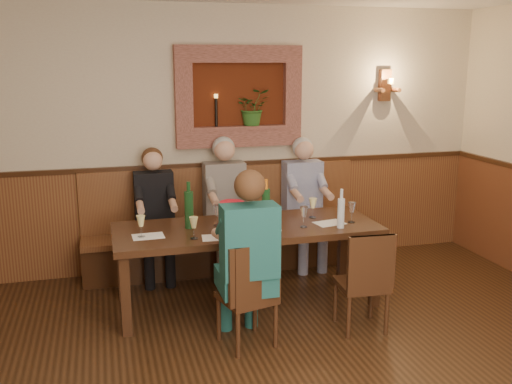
# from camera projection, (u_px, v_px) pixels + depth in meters

# --- Properties ---
(room_shell) EXTENTS (6.04, 6.04, 2.82)m
(room_shell) POSITION_uv_depth(u_px,v_px,m) (328.00, 121.00, 3.20)
(room_shell) COLOR beige
(room_shell) RESTS_ON ground
(wainscoting) EXTENTS (6.02, 6.02, 1.15)m
(wainscoting) POSITION_uv_depth(u_px,v_px,m) (322.00, 333.00, 3.49)
(wainscoting) COLOR brown
(wainscoting) RESTS_ON ground
(wall_niche) EXTENTS (1.36, 0.30, 1.06)m
(wall_niche) POSITION_uv_depth(u_px,v_px,m) (243.00, 101.00, 6.05)
(wall_niche) COLOR #511D0B
(wall_niche) RESTS_ON ground
(wall_sconce) EXTENTS (0.25, 0.20, 0.35)m
(wall_sconce) POSITION_uv_depth(u_px,v_px,m) (386.00, 86.00, 6.43)
(wall_sconce) COLOR brown
(wall_sconce) RESTS_ON ground
(dining_table) EXTENTS (2.40, 0.90, 0.75)m
(dining_table) POSITION_uv_depth(u_px,v_px,m) (247.00, 234.00, 5.21)
(dining_table) COLOR #362210
(dining_table) RESTS_ON ground
(bench) EXTENTS (3.00, 0.45, 1.11)m
(bench) POSITION_uv_depth(u_px,v_px,m) (225.00, 240.00, 6.18)
(bench) COLOR #381E0F
(bench) RESTS_ON ground
(chair_near_left) EXTENTS (0.47, 0.47, 0.88)m
(chair_near_left) POSITION_uv_depth(u_px,v_px,m) (248.00, 315.00, 4.51)
(chair_near_left) COLOR #362210
(chair_near_left) RESTS_ON ground
(chair_near_right) EXTENTS (0.41, 0.41, 0.87)m
(chair_near_right) POSITION_uv_depth(u_px,v_px,m) (361.00, 301.00, 4.79)
(chair_near_right) COLOR #362210
(chair_near_right) RESTS_ON ground
(person_bench_left) EXTENTS (0.39, 0.48, 1.37)m
(person_bench_left) POSITION_uv_depth(u_px,v_px,m) (156.00, 227.00, 5.83)
(person_bench_left) COLOR black
(person_bench_left) RESTS_ON ground
(person_bench_mid) EXTENTS (0.43, 0.53, 1.45)m
(person_bench_mid) POSITION_uv_depth(u_px,v_px,m) (226.00, 218.00, 6.01)
(person_bench_mid) COLOR #534E4C
(person_bench_mid) RESTS_ON ground
(person_bench_right) EXTENTS (0.42, 0.51, 1.42)m
(person_bench_right) POSITION_uv_depth(u_px,v_px,m) (304.00, 214.00, 6.24)
(person_bench_right) COLOR navy
(person_bench_right) RESTS_ON ground
(person_chair_front) EXTENTS (0.43, 0.52, 1.44)m
(person_chair_front) POSITION_uv_depth(u_px,v_px,m) (247.00, 274.00, 4.45)
(person_chair_front) COLOR #164050
(person_chair_front) RESTS_ON ground
(spittoon_bucket) EXTENTS (0.24, 0.24, 0.25)m
(spittoon_bucket) POSITION_uv_depth(u_px,v_px,m) (232.00, 215.00, 5.07)
(spittoon_bucket) COLOR red
(spittoon_bucket) RESTS_ON dining_table
(wine_bottle_green_a) EXTENTS (0.09, 0.09, 0.42)m
(wine_bottle_green_a) POSITION_uv_depth(u_px,v_px,m) (266.00, 205.00, 5.24)
(wine_bottle_green_a) COLOR #19471E
(wine_bottle_green_a) RESTS_ON dining_table
(wine_bottle_green_b) EXTENTS (0.10, 0.10, 0.43)m
(wine_bottle_green_b) POSITION_uv_depth(u_px,v_px,m) (189.00, 209.00, 5.09)
(wine_bottle_green_b) COLOR #19471E
(wine_bottle_green_b) RESTS_ON dining_table
(water_bottle) EXTENTS (0.08, 0.08, 0.36)m
(water_bottle) POSITION_uv_depth(u_px,v_px,m) (341.00, 212.00, 5.11)
(water_bottle) COLOR silver
(water_bottle) RESTS_ON dining_table
(tasting_sheet_a) EXTENTS (0.27, 0.20, 0.00)m
(tasting_sheet_a) POSITION_uv_depth(u_px,v_px,m) (148.00, 236.00, 4.88)
(tasting_sheet_a) COLOR white
(tasting_sheet_a) RESTS_ON dining_table
(tasting_sheet_b) EXTENTS (0.26, 0.19, 0.00)m
(tasting_sheet_b) POSITION_uv_depth(u_px,v_px,m) (266.00, 229.00, 5.09)
(tasting_sheet_b) COLOR white
(tasting_sheet_b) RESTS_ON dining_table
(tasting_sheet_c) EXTENTS (0.30, 0.24, 0.00)m
(tasting_sheet_c) POSITION_uv_depth(u_px,v_px,m) (330.00, 223.00, 5.28)
(tasting_sheet_c) COLOR white
(tasting_sheet_c) RESTS_ON dining_table
(tasting_sheet_d) EXTENTS (0.29, 0.22, 0.00)m
(tasting_sheet_d) POSITION_uv_depth(u_px,v_px,m) (218.00, 237.00, 4.85)
(tasting_sheet_d) COLOR white
(tasting_sheet_d) RESTS_ON dining_table
(wine_glass_0) EXTENTS (0.08, 0.08, 0.19)m
(wine_glass_0) POSITION_uv_depth(u_px,v_px,m) (194.00, 228.00, 4.80)
(wine_glass_0) COLOR #F4EA92
(wine_glass_0) RESTS_ON dining_table
(wine_glass_1) EXTENTS (0.08, 0.08, 0.19)m
(wine_glass_1) POSITION_uv_depth(u_px,v_px,m) (270.00, 211.00, 5.32)
(wine_glass_1) COLOR #F4EA92
(wine_glass_1) RESTS_ON dining_table
(wine_glass_2) EXTENTS (0.08, 0.08, 0.19)m
(wine_glass_2) POSITION_uv_depth(u_px,v_px,m) (141.00, 226.00, 4.84)
(wine_glass_2) COLOR #F4EA92
(wine_glass_2) RESTS_ON dining_table
(wine_glass_3) EXTENTS (0.08, 0.08, 0.19)m
(wine_glass_3) POSITION_uv_depth(u_px,v_px,m) (217.00, 215.00, 5.19)
(wine_glass_3) COLOR white
(wine_glass_3) RESTS_ON dining_table
(wine_glass_4) EXTENTS (0.08, 0.08, 0.19)m
(wine_glass_4) POSITION_uv_depth(u_px,v_px,m) (352.00, 212.00, 5.29)
(wine_glass_4) COLOR white
(wine_glass_4) RESTS_ON dining_table
(wine_glass_5) EXTENTS (0.08, 0.08, 0.19)m
(wine_glass_5) POSITION_uv_depth(u_px,v_px,m) (228.00, 228.00, 4.80)
(wine_glass_5) COLOR #F4EA92
(wine_glass_5) RESTS_ON dining_table
(wine_glass_6) EXTENTS (0.08, 0.08, 0.19)m
(wine_glass_6) POSITION_uv_depth(u_px,v_px,m) (313.00, 208.00, 5.45)
(wine_glass_6) COLOR #F4EA92
(wine_glass_6) RESTS_ON dining_table
(wine_glass_7) EXTENTS (0.08, 0.08, 0.19)m
(wine_glass_7) POSITION_uv_depth(u_px,v_px,m) (304.00, 217.00, 5.13)
(wine_glass_7) COLOR white
(wine_glass_7) RESTS_ON dining_table
(wine_glass_8) EXTENTS (0.08, 0.08, 0.19)m
(wine_glass_8) POSITION_uv_depth(u_px,v_px,m) (237.00, 220.00, 5.03)
(wine_glass_8) COLOR #F4EA92
(wine_glass_8) RESTS_ON dining_table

